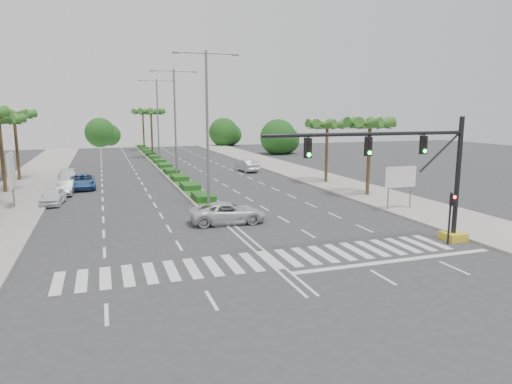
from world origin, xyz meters
TOP-DOWN VIEW (x-y plane):
  - ground at (0.00, 0.00)m, footprint 160.00×160.00m
  - footpath_right at (15.20, 20.00)m, footprint 6.00×120.00m
  - footpath_left at (-15.20, 20.00)m, footprint 6.00×120.00m
  - median at (0.00, 45.00)m, footprint 2.20×75.00m
  - median_grass at (0.00, 45.00)m, footprint 1.80×75.00m
  - signal_gantry at (9.27, -0.00)m, footprint 12.60×1.20m
  - pedestrian_signal at (10.60, -0.68)m, footprint 0.28×0.36m
  - direction_sign at (13.50, 7.99)m, footprint 2.70×0.11m
  - billboard_far at (-14.50, 18.00)m, footprint 0.18×2.10m
  - palm_left_end at (-16.50, 34.00)m, footprint 4.57×4.68m
  - palm_right_near at (14.50, 14.00)m, footprint 4.57×4.68m
  - palm_right_far at (14.50, 22.00)m, footprint 4.57×4.68m
  - palm_median_a at (0.00, 55.00)m, footprint 4.57×4.68m
  - palm_median_b at (0.00, 70.00)m, footprint 4.57×4.68m
  - streetlight_near at (0.00, 14.00)m, footprint 5.10×0.25m
  - streetlight_mid at (0.00, 30.00)m, footprint 5.10×0.25m
  - streetlight_far at (0.00, 46.00)m, footprint 5.10×0.25m
  - car_parked_a at (-11.80, 18.90)m, footprint 2.05×4.09m
  - car_parked_b at (-11.13, 23.51)m, footprint 1.56×3.98m
  - car_parked_c at (-9.79, 26.43)m, footprint 2.54×5.20m
  - car_parked_d at (-11.32, 29.94)m, footprint 2.52×5.16m
  - car_crossing at (0.03, 8.29)m, footprint 5.27×2.68m
  - car_right at (9.49, 33.84)m, footprint 1.98×4.68m

SIDE VIEW (x-z plane):
  - ground at x=0.00m, z-range 0.00..0.00m
  - footpath_right at x=15.20m, z-range 0.00..0.15m
  - footpath_left at x=-15.20m, z-range 0.00..0.15m
  - median at x=0.00m, z-range 0.00..0.20m
  - median_grass at x=0.00m, z-range 0.20..0.24m
  - car_parked_b at x=-11.13m, z-range 0.00..1.29m
  - car_parked_a at x=-11.80m, z-range 0.00..1.34m
  - car_parked_c at x=-9.79m, z-range 0.00..1.42m
  - car_crossing at x=0.03m, z-range 0.00..1.43m
  - car_parked_d at x=-11.32m, z-range 0.00..1.44m
  - car_right at x=9.49m, z-range 0.00..1.50m
  - pedestrian_signal at x=10.60m, z-range 0.54..3.54m
  - direction_sign at x=13.50m, z-range 0.75..4.15m
  - billboard_far at x=-14.50m, z-range 0.79..5.14m
  - signal_gantry at x=9.27m, z-range -0.14..7.06m
  - palm_right_far at x=14.50m, z-range 2.54..9.29m
  - palm_right_near at x=14.50m, z-range 2.68..9.73m
  - streetlight_near at x=0.00m, z-range 0.81..12.81m
  - streetlight_mid at x=0.00m, z-range 0.81..12.81m
  - streetlight_far at x=0.00m, z-range 0.81..12.81m
  - palm_left_end at x=-16.50m, z-range 3.01..10.76m
  - palm_median_a at x=0.00m, z-range 3.15..11.20m
  - palm_median_b at x=0.00m, z-range 3.15..11.20m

